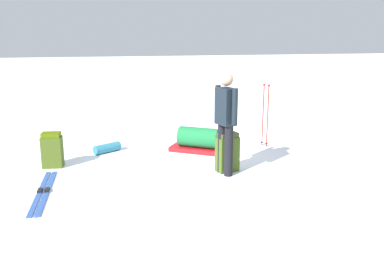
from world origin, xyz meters
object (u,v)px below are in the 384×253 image
at_px(sleeping_mat_rolled, 107,148).
at_px(thermos_bottle, 225,135).
at_px(ski_pair_near, 44,191).
at_px(backpack_large_dark, 227,152).
at_px(gear_sled, 199,141).
at_px(skier_standing, 226,118).
at_px(backpack_bright, 52,150).
at_px(ski_poles_planted_near, 265,112).

xyz_separation_m(sleeping_mat_rolled, thermos_bottle, (0.28, -2.57, 0.04)).
height_order(ski_pair_near, backpack_large_dark, backpack_large_dark).
xyz_separation_m(gear_sled, sleeping_mat_rolled, (0.38, 1.78, -0.13)).
relative_size(skier_standing, backpack_large_dark, 2.52).
bearing_deg(gear_sled, backpack_bright, 96.40).
xyz_separation_m(backpack_bright, sleeping_mat_rolled, (0.69, -0.96, -0.22)).
height_order(backpack_bright, thermos_bottle, backpack_bright).
xyz_separation_m(gear_sled, thermos_bottle, (0.66, -0.79, -0.09)).
bearing_deg(sleeping_mat_rolled, gear_sled, -101.94).
xyz_separation_m(ski_pair_near, ski_poles_planted_near, (1.58, -4.24, 0.71)).
bearing_deg(backpack_large_dark, sleeping_mat_rolled, 50.08).
relative_size(ski_pair_near, thermos_bottle, 6.75).
bearing_deg(thermos_bottle, backpack_bright, 105.34).
distance_m(backpack_large_dark, thermos_bottle, 2.02).
height_order(ski_poles_planted_near, sleeping_mat_rolled, ski_poles_planted_near).
height_order(backpack_large_dark, thermos_bottle, backpack_large_dark).
height_order(backpack_large_dark, sleeping_mat_rolled, backpack_large_dark).
relative_size(ski_poles_planted_near, sleeping_mat_rolled, 2.38).
relative_size(backpack_large_dark, ski_poles_planted_near, 0.51).
xyz_separation_m(ski_pair_near, sleeping_mat_rolled, (1.88, -1.00, 0.08)).
distance_m(skier_standing, ski_poles_planted_near, 2.01).
height_order(ski_poles_planted_near, gear_sled, ski_poles_planted_near).
height_order(skier_standing, gear_sled, skier_standing).
height_order(backpack_bright, ski_poles_planted_near, ski_poles_planted_near).
height_order(ski_pair_near, gear_sled, gear_sled).
bearing_deg(backpack_large_dark, gear_sled, 7.65).
xyz_separation_m(ski_pair_near, gear_sled, (1.50, -2.79, 0.21)).
bearing_deg(backpack_bright, thermos_bottle, -74.66).
xyz_separation_m(ski_poles_planted_near, sleeping_mat_rolled, (0.30, 3.24, -0.64)).
distance_m(ski_pair_near, ski_poles_planted_near, 4.58).
distance_m(ski_pair_near, backpack_large_dark, 2.98).
distance_m(backpack_large_dark, gear_sled, 1.27).
height_order(backpack_large_dark, backpack_bright, backpack_large_dark).
relative_size(skier_standing, backpack_bright, 2.71).
relative_size(gear_sled, thermos_bottle, 4.59).
bearing_deg(gear_sled, skier_standing, -176.55).
bearing_deg(ski_poles_planted_near, thermos_bottle, 48.72).
xyz_separation_m(skier_standing, gear_sled, (1.38, 0.08, -0.73)).
height_order(backpack_bright, sleeping_mat_rolled, backpack_bright).
bearing_deg(backpack_bright, ski_pair_near, 178.12).
relative_size(gear_sled, sleeping_mat_rolled, 2.17).
bearing_deg(backpack_large_dark, ski_pair_near, 94.72).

